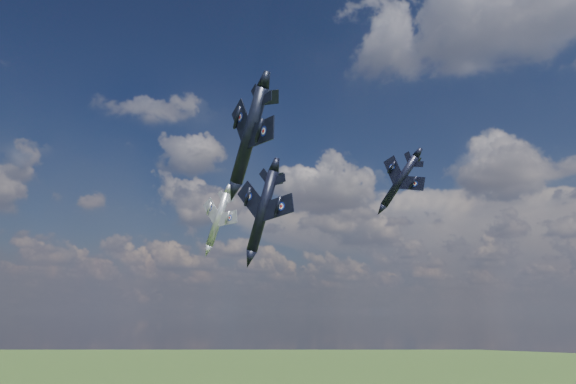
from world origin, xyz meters
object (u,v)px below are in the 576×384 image
Objects in this scene: jet_right_navy at (249,136)px; jet_left_silver at (218,219)px; jet_high_navy at (400,181)px; jet_lead_navy at (263,211)px.

jet_right_navy reaches higher than jet_left_silver.
jet_high_navy is 31.31m from jet_left_silver.
jet_high_navy reaches higher than jet_left_silver.
jet_right_navy is 45.85m from jet_left_silver.
jet_left_silver is at bearing 156.58° from jet_right_navy.
jet_high_navy is at bearing 82.31° from jet_lead_navy.
jet_high_navy is (-5.12, 47.19, 5.58)m from jet_right_navy.
jet_right_navy is 47.80m from jet_high_navy.
jet_left_silver is (-27.08, -14.55, -5.95)m from jet_high_navy.
jet_high_navy reaches higher than jet_right_navy.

